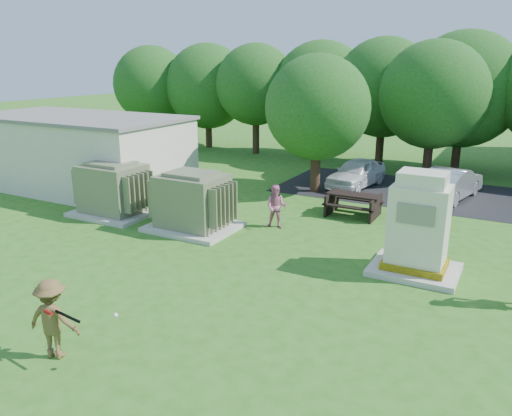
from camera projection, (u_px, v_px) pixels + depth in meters
The scene contains 14 objects.
ground at pixel (181, 296), 12.65m from camera, with size 120.00×120.00×0.00m, color #2D6619.
service_building at pixel (78, 154), 23.11m from camera, with size 10.00×5.00×3.20m, color beige.
service_building_roof at pixel (75, 117), 22.64m from camera, with size 10.20×5.20×0.15m, color slate.
parking_strip at pixel (511, 203), 20.85m from camera, with size 20.00×6.00×0.01m, color #232326.
transformer_left at pixel (113, 190), 19.13m from camera, with size 3.00×2.40×2.07m.
transformer_right at pixel (192, 203), 17.45m from camera, with size 3.00×2.40×2.07m.
generator_cabinet at pixel (418, 230), 13.74m from camera, with size 2.38×1.95×2.90m.
picnic_table at pixel (353, 202), 19.10m from camera, with size 2.01×1.51×0.86m.
batter at pixel (53, 319), 9.88m from camera, with size 1.08×0.62×1.67m, color brown.
person_at_picnic at pixel (276, 207), 17.61m from camera, with size 0.76×0.59×1.57m, color #D06E94.
car_white at pixel (356, 173), 23.49m from camera, with size 1.57×3.90×1.33m, color white.
car_silver_a at pixel (451, 183), 21.44m from camera, with size 1.45×4.17×1.37m, color silver.
batting_equipment at pixel (70, 315), 9.46m from camera, with size 1.57×0.44×0.22m.
tree_row at pixel (416, 92), 26.28m from camera, with size 41.30×13.30×7.30m.
Camera 1 is at (7.13, -9.21, 5.76)m, focal length 35.00 mm.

